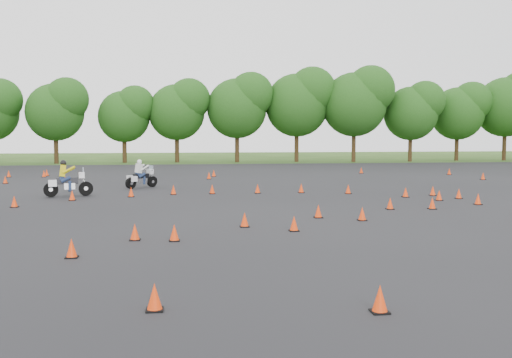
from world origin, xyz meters
The scene contains 6 objects.
ground centered at (0.00, 0.00, 0.00)m, with size 140.00×140.00×0.00m, color #2D5119.
asphalt_pad centered at (0.00, 6.00, 0.01)m, with size 62.00×62.00×0.00m, color black.
treeline centered at (1.71, 34.72, 4.62)m, with size 87.05×32.16×10.42m.
traffic_cones centered at (-0.57, 5.42, 0.23)m, with size 35.77×33.45×0.45m.
rider_yellow centered at (-8.33, 9.41, 0.88)m, with size 2.27×0.70×1.75m, color gold, non-canonical shape.
rider_white centered at (-5.19, 13.40, 0.79)m, with size 2.05×0.63×1.58m, color silver, non-canonical shape.
Camera 1 is at (-2.92, -18.58, 3.05)m, focal length 40.00 mm.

